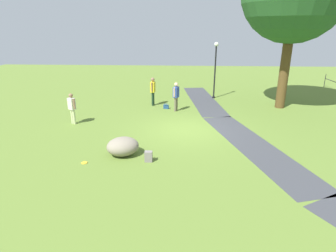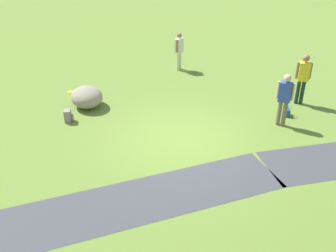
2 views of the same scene
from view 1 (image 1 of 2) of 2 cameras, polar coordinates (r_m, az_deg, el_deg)
The scene contains 11 objects.
ground_plane at distance 13.65m, azimuth 3.74°, elevation -0.74°, with size 48.00×48.00×0.00m, color olive.
footpath_segment_near at distance 19.47m, azimuth 7.08°, elevation 5.34°, with size 8.14×2.67×0.01m.
footpath_segment_mid at distance 12.35m, azimuth 16.88°, elevation -3.78°, with size 8.14×3.75×0.01m.
lamp_post at distance 19.63m, azimuth 9.58°, elevation 12.20°, with size 0.28×0.28×3.77m.
lawn_boulder at distance 10.99m, azimuth -9.15°, elevation -4.10°, with size 1.44×1.54×0.71m.
woman_with_handbag at distance 16.44m, azimuth 1.64°, elevation 6.38°, with size 0.47×0.38×1.70m.
man_near_boulder at distance 17.68m, azimuth -3.09°, elevation 7.45°, with size 0.51×0.30×1.77m.
passerby_on_path at distance 14.98m, azimuth -18.91°, elevation 3.75°, with size 0.40×0.45×1.59m.
handbag_on_grass at distance 17.11m, azimuth -0.39°, elevation 3.99°, with size 0.31×0.34×0.31m.
backpack_by_boulder at distance 10.43m, azimuth -3.97°, elevation -6.19°, with size 0.26×0.28×0.40m.
frisbee_on_grass at distance 10.80m, azimuth -16.60°, elevation -7.15°, with size 0.22×0.22×0.02m.
Camera 1 is at (12.81, -0.17, 4.70)m, focal length 30.04 mm.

